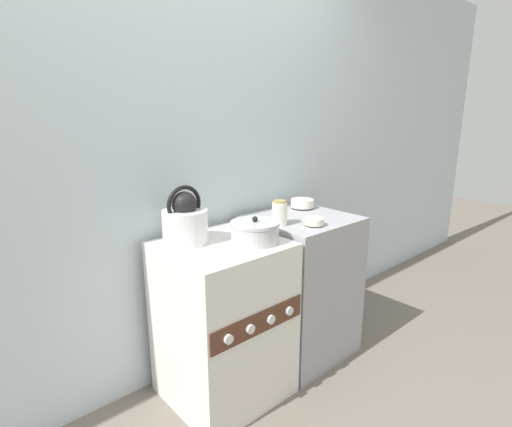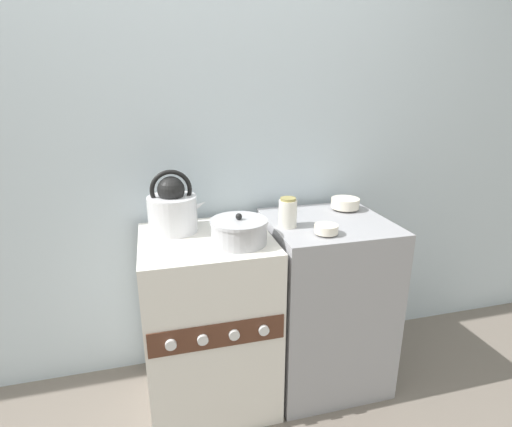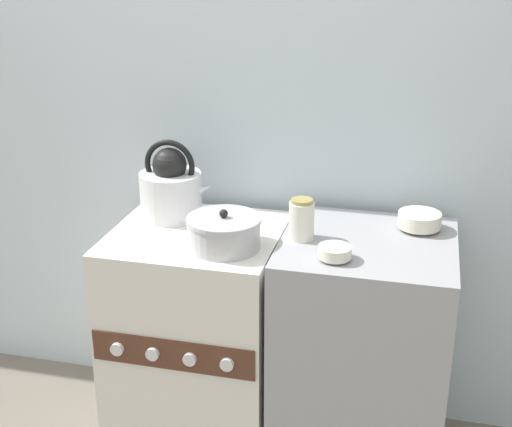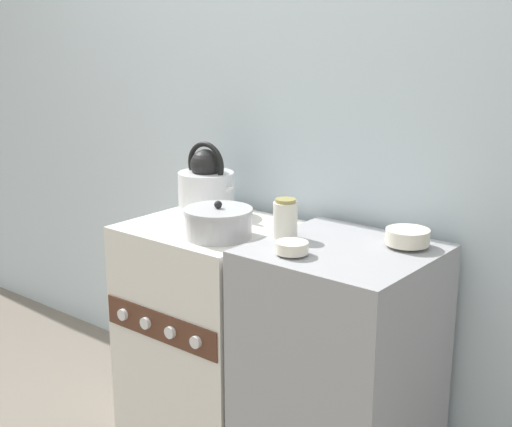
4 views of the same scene
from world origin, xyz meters
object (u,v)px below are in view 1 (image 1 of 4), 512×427
cooking_pot (255,232)px  enamel_bowl (302,203)px  kettle (185,221)px  stove (224,320)px  storage_jar (280,213)px  small_ceramic_bowl (314,221)px

cooking_pot → enamel_bowl: cooking_pot is taller
enamel_bowl → kettle: bearing=-178.6°
enamel_bowl → stove: bearing=-169.2°
kettle → storage_jar: 0.52m
kettle → stove: bearing=-43.3°
stove → enamel_bowl: bearing=10.8°
kettle → cooking_pot: bearing=-40.2°
kettle → small_ceramic_bowl: 0.69m
kettle → cooking_pot: (0.26, -0.22, -0.06)m
enamel_bowl → small_ceramic_bowl: (-0.24, -0.30, -0.01)m
stove → kettle: kettle is taller
stove → small_ceramic_bowl: small_ceramic_bowl is taller
cooking_pot → enamel_bowl: size_ratio=1.70×
kettle → enamel_bowl: kettle is taller
cooking_pot → stove: bearing=143.3°
kettle → enamel_bowl: size_ratio=2.00×
kettle → enamel_bowl: (0.87, 0.02, -0.05)m
small_ceramic_bowl → storage_jar: storage_jar is taller
enamel_bowl → cooking_pot: bearing=-158.7°
cooking_pot → storage_jar: 0.26m
stove → kettle: (-0.13, 0.12, 0.53)m
cooking_pot → enamel_bowl: 0.66m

